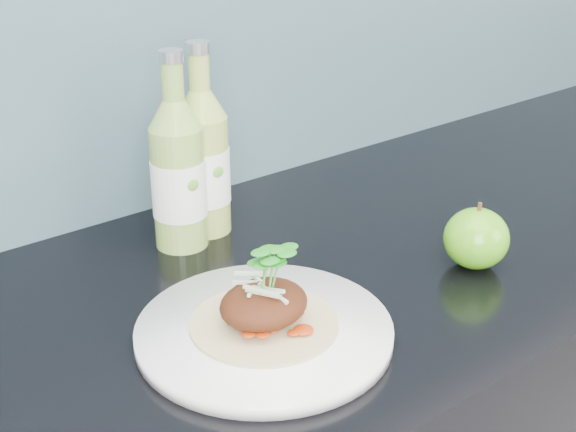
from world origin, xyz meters
The scene contains 5 objects.
dinner_plate centered at (-0.11, 1.60, 0.91)m, with size 0.35×0.35×0.02m.
pork_taco centered at (-0.11, 1.60, 0.94)m, with size 0.16×0.16×0.10m.
green_apple centered at (0.19, 1.57, 0.94)m, with size 0.09×0.09×0.09m.
cider_bottle_left centered at (-0.06, 1.85, 1.00)m, with size 0.09×0.09×0.26m.
cider_bottle_right centered at (-0.01, 1.87, 1.00)m, with size 0.07×0.07×0.26m.
Camera 1 is at (-0.54, 1.02, 1.38)m, focal length 50.00 mm.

